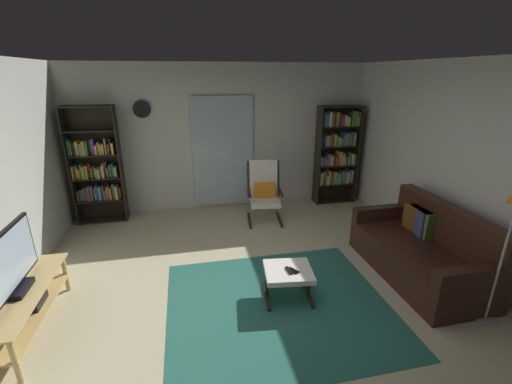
{
  "coord_description": "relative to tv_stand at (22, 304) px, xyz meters",
  "views": [
    {
      "loc": [
        -0.71,
        -3.18,
        2.42
      ],
      "look_at": [
        0.18,
        0.96,
        0.92
      ],
      "focal_mm": 23.55,
      "sensor_mm": 36.0,
      "label": 1
    }
  ],
  "objects": [
    {
      "name": "cell_phone",
      "position": [
        2.72,
        -0.08,
        0.06
      ],
      "size": [
        0.13,
        0.15,
        0.01
      ],
      "primitive_type": "cube",
      "rotation": [
        0.0,
        0.0,
        0.56
      ],
      "color": "black",
      "rests_on": "ottoman"
    },
    {
      "name": "bookshelf_near_tv",
      "position": [
        0.19,
        2.7,
        0.63
      ],
      "size": [
        0.78,
        0.3,
        1.94
      ],
      "color": "black",
      "rests_on": "ground"
    },
    {
      "name": "bookshelf_near_sofa",
      "position": [
        4.48,
        2.73,
        0.69
      ],
      "size": [
        0.8,
        0.3,
        1.86
      ],
      "color": "black",
      "rests_on": "ground"
    },
    {
      "name": "glass_door_panel",
      "position": [
        2.33,
        2.9,
        0.74
      ],
      "size": [
        1.1,
        0.01,
        2.0
      ],
      "primitive_type": "cube",
      "color": "silver"
    },
    {
      "name": "ottoman",
      "position": [
        2.68,
        -0.04,
        -0.01
      ],
      "size": [
        0.58,
        0.54,
        0.36
      ],
      "color": "white",
      "rests_on": "ground"
    },
    {
      "name": "wall_back",
      "position": [
        2.35,
        2.97,
        0.99
      ],
      "size": [
        5.6,
        0.06,
        2.6
      ],
      "primitive_type": "cube",
      "color": "silver",
      "rests_on": "ground"
    },
    {
      "name": "ground_plane",
      "position": [
        2.35,
        0.07,
        -0.31
      ],
      "size": [
        7.02,
        7.02,
        0.0
      ],
      "primitive_type": "plane",
      "color": "#C4BB94"
    },
    {
      "name": "wall_right",
      "position": [
        5.05,
        0.07,
        0.99
      ],
      "size": [
        0.06,
        6.0,
        2.6
      ],
      "primitive_type": "cube",
      "color": "silver",
      "rests_on": "ground"
    },
    {
      "name": "lounge_armchair",
      "position": [
        2.92,
        2.16,
        0.22
      ],
      "size": [
        0.64,
        0.72,
        1.02
      ],
      "color": "black",
      "rests_on": "ground"
    },
    {
      "name": "leather_sofa",
      "position": [
        4.48,
        0.09,
        0.01
      ],
      "size": [
        0.9,
        1.79,
        0.9
      ],
      "color": "#351C13",
      "rests_on": "ground"
    },
    {
      "name": "tv_stand",
      "position": [
        0.0,
        0.0,
        0.0
      ],
      "size": [
        0.48,
        1.39,
        0.47
      ],
      "color": "tan",
      "rests_on": "ground"
    },
    {
      "name": "tv_remote",
      "position": [
        2.67,
        -0.07,
        0.06
      ],
      "size": [
        0.05,
        0.15,
        0.02
      ],
      "primitive_type": "cube",
      "rotation": [
        0.0,
        0.0,
        0.09
      ],
      "color": "black",
      "rests_on": "ottoman"
    },
    {
      "name": "television",
      "position": [
        0.0,
        -0.02,
        0.45
      ],
      "size": [
        0.2,
        0.96,
        0.62
      ],
      "color": "black",
      "rests_on": "tv_stand"
    },
    {
      "name": "wall_clock",
      "position": [
        0.99,
        2.89,
        1.54
      ],
      "size": [
        0.29,
        0.03,
        0.29
      ],
      "color": "silver"
    },
    {
      "name": "area_rug",
      "position": [
        2.54,
        -0.16,
        -0.31
      ],
      "size": [
        2.39,
        2.11,
        0.01
      ],
      "primitive_type": "cube",
      "color": "#296659",
      "rests_on": "ground"
    }
  ]
}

